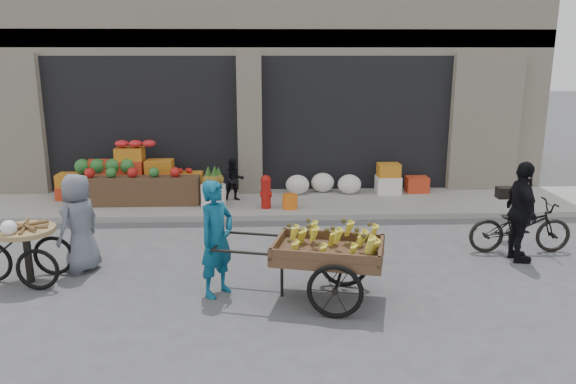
{
  "coord_description": "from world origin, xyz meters",
  "views": [
    {
      "loc": [
        0.35,
        -7.8,
        3.31
      ],
      "look_at": [
        0.71,
        1.01,
        1.1
      ],
      "focal_mm": 35.0,
      "sensor_mm": 36.0,
      "label": 1
    }
  ],
  "objects_px": {
    "bicycle": "(520,226)",
    "cyclist": "(521,212)",
    "orange_bucket": "(290,201)",
    "pineapple_bin": "(213,196)",
    "seated_person": "(234,180)",
    "vendor_grey": "(79,223)",
    "vendor_woman": "(217,239)",
    "banana_cart": "(324,248)",
    "tricycle_cart": "(26,246)",
    "fire_hydrant": "(266,190)"
  },
  "relations": [
    {
      "from": "vendor_grey",
      "to": "bicycle",
      "type": "distance_m",
      "value": 7.16
    },
    {
      "from": "bicycle",
      "to": "banana_cart",
      "type": "bearing_deg",
      "value": 117.96
    },
    {
      "from": "pineapple_bin",
      "to": "bicycle",
      "type": "xyz_separation_m",
      "value": [
        5.38,
        -2.55,
        0.08
      ]
    },
    {
      "from": "seated_person",
      "to": "cyclist",
      "type": "height_order",
      "value": "cyclist"
    },
    {
      "from": "pineapple_bin",
      "to": "orange_bucket",
      "type": "bearing_deg",
      "value": -3.58
    },
    {
      "from": "orange_bucket",
      "to": "bicycle",
      "type": "relative_size",
      "value": 0.19
    },
    {
      "from": "pineapple_bin",
      "to": "seated_person",
      "type": "xyz_separation_m",
      "value": [
        0.4,
        0.6,
        0.21
      ]
    },
    {
      "from": "vendor_grey",
      "to": "cyclist",
      "type": "xyz_separation_m",
      "value": [
        6.93,
        0.14,
        0.05
      ]
    },
    {
      "from": "pineapple_bin",
      "to": "vendor_woman",
      "type": "bearing_deg",
      "value": -84.16
    },
    {
      "from": "fire_hydrant",
      "to": "banana_cart",
      "type": "xyz_separation_m",
      "value": [
        0.78,
        -4.27,
        0.25
      ]
    },
    {
      "from": "pineapple_bin",
      "to": "cyclist",
      "type": "bearing_deg",
      "value": -29.7
    },
    {
      "from": "seated_person",
      "to": "vendor_grey",
      "type": "distance_m",
      "value": 4.28
    },
    {
      "from": "banana_cart",
      "to": "vendor_grey",
      "type": "relative_size",
      "value": 1.71
    },
    {
      "from": "pineapple_bin",
      "to": "vendor_woman",
      "type": "distance_m",
      "value": 4.11
    },
    {
      "from": "bicycle",
      "to": "vendor_woman",
      "type": "bearing_deg",
      "value": 108.13
    },
    {
      "from": "orange_bucket",
      "to": "cyclist",
      "type": "relative_size",
      "value": 0.19
    },
    {
      "from": "tricycle_cart",
      "to": "bicycle",
      "type": "distance_m",
      "value": 7.83
    },
    {
      "from": "vendor_woman",
      "to": "seated_person",
      "type": "bearing_deg",
      "value": 38.67
    },
    {
      "from": "seated_person",
      "to": "orange_bucket",
      "type": "bearing_deg",
      "value": -40.26
    },
    {
      "from": "tricycle_cart",
      "to": "cyclist",
      "type": "height_order",
      "value": "cyclist"
    },
    {
      "from": "pineapple_bin",
      "to": "seated_person",
      "type": "bearing_deg",
      "value": 56.31
    },
    {
      "from": "bicycle",
      "to": "vendor_grey",
      "type": "bearing_deg",
      "value": 95.57
    },
    {
      "from": "bicycle",
      "to": "seated_person",
      "type": "bearing_deg",
      "value": 58.87
    },
    {
      "from": "bicycle",
      "to": "cyclist",
      "type": "bearing_deg",
      "value": 154.66
    },
    {
      "from": "orange_bucket",
      "to": "banana_cart",
      "type": "relative_size",
      "value": 0.12
    },
    {
      "from": "pineapple_bin",
      "to": "seated_person",
      "type": "height_order",
      "value": "seated_person"
    },
    {
      "from": "banana_cart",
      "to": "cyclist",
      "type": "bearing_deg",
      "value": 36.51
    },
    {
      "from": "banana_cart",
      "to": "bicycle",
      "type": "height_order",
      "value": "banana_cart"
    },
    {
      "from": "seated_person",
      "to": "tricycle_cart",
      "type": "bearing_deg",
      "value": -134.1
    },
    {
      "from": "orange_bucket",
      "to": "cyclist",
      "type": "height_order",
      "value": "cyclist"
    },
    {
      "from": "vendor_woman",
      "to": "cyclist",
      "type": "xyz_separation_m",
      "value": [
        4.76,
        1.11,
        0.0
      ]
    },
    {
      "from": "banana_cart",
      "to": "vendor_grey",
      "type": "bearing_deg",
      "value": 175.5
    },
    {
      "from": "seated_person",
      "to": "cyclist",
      "type": "xyz_separation_m",
      "value": [
        4.78,
        -3.55,
        0.24
      ]
    },
    {
      "from": "vendor_woman",
      "to": "fire_hydrant",
      "type": "bearing_deg",
      "value": 28.79
    },
    {
      "from": "seated_person",
      "to": "vendor_grey",
      "type": "height_order",
      "value": "vendor_grey"
    },
    {
      "from": "fire_hydrant",
      "to": "pineapple_bin",
      "type": "bearing_deg",
      "value": 177.4
    },
    {
      "from": "seated_person",
      "to": "vendor_woman",
      "type": "distance_m",
      "value": 4.67
    },
    {
      "from": "vendor_woman",
      "to": "cyclist",
      "type": "height_order",
      "value": "cyclist"
    },
    {
      "from": "seated_person",
      "to": "vendor_grey",
      "type": "relative_size",
      "value": 0.6
    },
    {
      "from": "orange_bucket",
      "to": "vendor_woman",
      "type": "xyz_separation_m",
      "value": [
        -1.18,
        -3.96,
        0.55
      ]
    },
    {
      "from": "banana_cart",
      "to": "cyclist",
      "type": "distance_m",
      "value": 3.57
    },
    {
      "from": "tricycle_cart",
      "to": "cyclist",
      "type": "bearing_deg",
      "value": 6.82
    },
    {
      "from": "orange_bucket",
      "to": "pineapple_bin",
      "type": "bearing_deg",
      "value": 176.42
    },
    {
      "from": "tricycle_cart",
      "to": "banana_cart",
      "type": "bearing_deg",
      "value": -7.95
    },
    {
      "from": "pineapple_bin",
      "to": "bicycle",
      "type": "relative_size",
      "value": 0.3
    },
    {
      "from": "fire_hydrant",
      "to": "banana_cart",
      "type": "bearing_deg",
      "value": -79.68
    },
    {
      "from": "orange_bucket",
      "to": "bicycle",
      "type": "distance_m",
      "value": 4.51
    },
    {
      "from": "vendor_woman",
      "to": "tricycle_cart",
      "type": "relative_size",
      "value": 1.14
    },
    {
      "from": "orange_bucket",
      "to": "tricycle_cart",
      "type": "xyz_separation_m",
      "value": [
        -4.0,
        -3.43,
        0.3
      ]
    },
    {
      "from": "pineapple_bin",
      "to": "cyclist",
      "type": "xyz_separation_m",
      "value": [
        5.18,
        -2.95,
        0.45
      ]
    }
  ]
}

